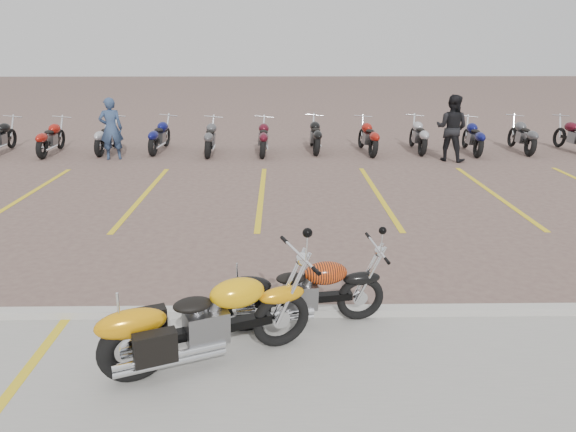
# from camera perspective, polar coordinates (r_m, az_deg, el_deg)

# --- Properties ---
(ground) EXTENTS (100.00, 100.00, 0.00)m
(ground) POSITION_cam_1_polar(r_m,az_deg,el_deg) (9.17, -3.46, -4.39)
(ground) COLOR #6E594F
(ground) RESTS_ON ground
(curb) EXTENTS (60.00, 0.18, 0.12)m
(curb) POSITION_cam_1_polar(r_m,az_deg,el_deg) (7.33, -4.13, -9.75)
(curb) COLOR #ADAAA3
(curb) RESTS_ON ground
(parking_stripes) EXTENTS (38.00, 5.50, 0.01)m
(parking_stripes) POSITION_cam_1_polar(r_m,az_deg,el_deg) (12.97, -2.72, 2.17)
(parking_stripes) COLOR gold
(parking_stripes) RESTS_ON ground
(yellow_cruiser) EXTENTS (2.23, 1.06, 0.97)m
(yellow_cruiser) POSITION_cam_1_polar(r_m,az_deg,el_deg) (6.20, -8.54, -10.82)
(yellow_cruiser) COLOR black
(yellow_cruiser) RESTS_ON ground
(flame_cruiser) EXTENTS (2.06, 0.48, 0.85)m
(flame_cruiser) POSITION_cam_1_polar(r_m,az_deg,el_deg) (6.94, 1.12, -7.98)
(flame_cruiser) COLOR black
(flame_cruiser) RESTS_ON ground
(person_a) EXTENTS (0.76, 0.60, 1.84)m
(person_a) POSITION_cam_1_polar(r_m,az_deg,el_deg) (17.59, -17.54, 8.45)
(person_a) COLOR navy
(person_a) RESTS_ON ground
(person_b) EXTENTS (1.18, 1.12, 1.93)m
(person_b) POSITION_cam_1_polar(r_m,az_deg,el_deg) (17.26, 16.29, 8.57)
(person_b) COLOR black
(person_b) RESTS_ON ground
(bg_bike_row) EXTENTS (20.49, 2.01, 1.10)m
(bg_bike_row) POSITION_cam_1_polar(r_m,az_deg,el_deg) (17.89, 2.68, 8.17)
(bg_bike_row) COLOR black
(bg_bike_row) RESTS_ON ground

